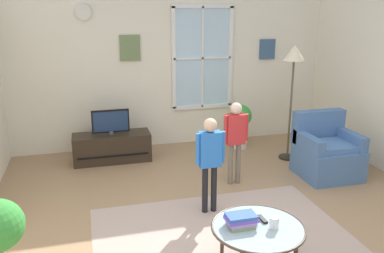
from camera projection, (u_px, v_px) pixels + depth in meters
ground_plane at (240, 237)px, 4.16m from camera, size 5.86×6.77×0.02m
back_wall at (173, 61)px, 6.68m from camera, size 5.26×0.17×2.82m
area_rug at (226, 242)px, 4.04m from camera, size 2.60×2.09×0.01m
tv_stand at (112, 147)px, 6.16m from camera, size 1.15×0.44×0.43m
television at (111, 121)px, 6.04m from camera, size 0.55×0.08×0.37m
armchair at (326, 153)px, 5.60m from camera, size 0.76×0.74×0.87m
coffee_table at (258, 229)px, 3.53m from camera, size 0.83×0.83×0.43m
book_stack at (241, 220)px, 3.52m from camera, size 0.28×0.18×0.11m
cup at (274, 223)px, 3.49m from camera, size 0.08×0.08×0.11m
remote_near_books at (262, 219)px, 3.63m from camera, size 0.05×0.14×0.02m
person_red_shirt at (235, 134)px, 5.22m from camera, size 0.33×0.15×1.10m
person_blue_shirt at (210, 155)px, 4.47m from camera, size 0.34×0.15×1.11m
potted_plant_by_window at (240, 121)px, 6.66m from camera, size 0.37×0.37×0.74m
floor_lamp at (294, 65)px, 5.91m from camera, size 0.32×0.32×1.74m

